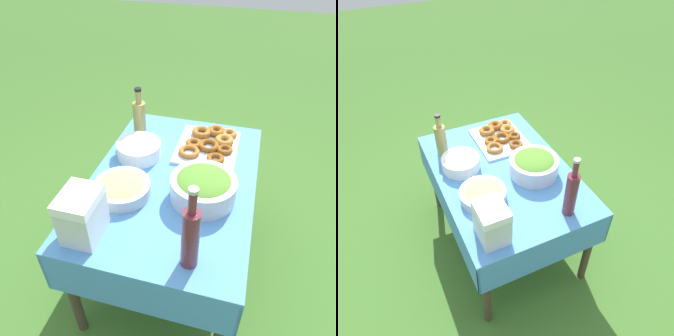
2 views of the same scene
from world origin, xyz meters
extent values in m
plane|color=#3D6B28|center=(0.00, 0.00, 0.00)|extent=(14.00, 14.00, 0.00)
cube|color=#4C8CD1|center=(0.00, 0.00, 0.67)|extent=(1.19, 0.82, 0.02)
cube|color=#4C8CD1|center=(0.00, -0.40, 0.55)|extent=(1.19, 0.01, 0.22)
cube|color=#4C8CD1|center=(0.00, 0.40, 0.55)|extent=(1.19, 0.01, 0.22)
cube|color=#4C8CD1|center=(-0.59, 0.00, 0.55)|extent=(0.01, 0.82, 0.22)
cube|color=#4C8CD1|center=(0.59, 0.00, 0.55)|extent=(0.01, 0.82, 0.22)
cylinder|color=#473828|center=(-0.53, -0.35, 0.33)|extent=(0.05, 0.05, 0.66)
cylinder|color=#473828|center=(0.53, -0.35, 0.33)|extent=(0.05, 0.05, 0.66)
cylinder|color=#473828|center=(-0.53, 0.35, 0.33)|extent=(0.05, 0.05, 0.66)
cylinder|color=#473828|center=(0.53, 0.35, 0.33)|extent=(0.05, 0.05, 0.66)
cylinder|color=silver|center=(-0.10, -0.17, 0.74)|extent=(0.31, 0.31, 0.11)
ellipsoid|color=#51892D|center=(-0.10, -0.17, 0.78)|extent=(0.27, 0.27, 0.07)
cylinder|color=#B2B7BC|center=(-0.17, 0.20, 0.71)|extent=(0.27, 0.27, 0.06)
ellipsoid|color=tan|center=(-0.17, 0.20, 0.73)|extent=(0.24, 0.24, 0.06)
cube|color=silver|center=(0.31, -0.12, 0.69)|extent=(0.40, 0.34, 0.02)
torus|color=brown|center=(0.30, -0.13, 0.71)|extent=(0.16, 0.16, 0.03)
torus|color=brown|center=(0.18, -0.19, 0.71)|extent=(0.13, 0.13, 0.03)
torus|color=#A36628|center=(0.21, -0.04, 0.71)|extent=(0.16, 0.16, 0.03)
torus|color=#93561E|center=(0.46, -0.15, 0.71)|extent=(0.13, 0.13, 0.04)
torus|color=#A36628|center=(0.42, -0.06, 0.71)|extent=(0.12, 0.12, 0.03)
torus|color=#B27533|center=(0.37, -0.21, 0.71)|extent=(0.13, 0.13, 0.03)
torus|color=#93561E|center=(0.30, -0.04, 0.71)|extent=(0.11, 0.11, 0.03)
torus|color=brown|center=(0.28, -0.22, 0.71)|extent=(0.12, 0.12, 0.02)
torus|color=#B27533|center=(0.45, -0.23, 0.71)|extent=(0.12, 0.12, 0.03)
cylinder|color=white|center=(0.14, 0.23, 0.69)|extent=(0.24, 0.24, 0.01)
cylinder|color=white|center=(0.14, 0.23, 0.70)|extent=(0.24, 0.24, 0.01)
cylinder|color=white|center=(0.14, 0.23, 0.71)|extent=(0.24, 0.24, 0.01)
cylinder|color=white|center=(0.14, 0.23, 0.72)|extent=(0.24, 0.24, 0.01)
cylinder|color=white|center=(0.14, 0.23, 0.73)|extent=(0.24, 0.24, 0.01)
cylinder|color=white|center=(0.14, 0.23, 0.75)|extent=(0.24, 0.24, 0.01)
cylinder|color=white|center=(0.14, 0.23, 0.76)|extent=(0.24, 0.24, 0.01)
cylinder|color=#998E4C|center=(0.34, 0.29, 0.79)|extent=(0.07, 0.07, 0.21)
cylinder|color=#998E4C|center=(0.34, 0.29, 0.93)|extent=(0.03, 0.03, 0.07)
cylinder|color=black|center=(0.34, 0.29, 0.98)|extent=(0.04, 0.04, 0.01)
cylinder|color=maroon|center=(-0.47, -0.19, 0.82)|extent=(0.07, 0.07, 0.27)
cylinder|color=maroon|center=(-0.47, -0.19, 1.00)|extent=(0.03, 0.03, 0.10)
cylinder|color=#B7B7B7|center=(-0.47, -0.19, 1.05)|extent=(0.04, 0.04, 0.02)
cube|color=silver|center=(-0.44, 0.26, 0.77)|extent=(0.18, 0.14, 0.18)
cube|color=white|center=(-0.44, 0.26, 0.88)|extent=(0.18, 0.15, 0.04)
camera|label=1|loc=(-1.23, -0.31, 1.75)|focal=35.00mm
camera|label=2|loc=(-1.43, 0.65, 2.07)|focal=35.00mm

